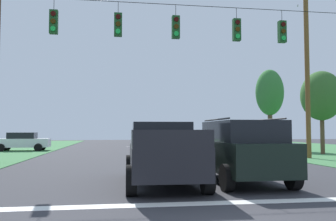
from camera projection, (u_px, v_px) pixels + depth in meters
The scene contains 12 objects.
stop_bar_stripe at pixel (220, 203), 8.26m from camera, with size 13.97×0.45×0.01m, color white.
lane_dash_0 at pixel (176, 173), 14.18m from camera, with size 0.15×2.50×0.01m, color white.
lane_dash_1 at pixel (156, 158), 21.48m from camera, with size 0.15×2.50×0.01m, color white.
lane_dash_2 at pixel (148, 153), 26.52m from camera, with size 0.15×2.50×0.01m, color white.
lane_dash_3 at pixel (138, 146), 37.62m from camera, with size 0.15×2.50×0.01m, color white.
overhead_signal_span at pixel (177, 69), 14.76m from camera, with size 16.82×0.31×7.42m.
pickup_truck at pixel (162, 153), 11.21m from camera, with size 2.42×5.46×1.95m.
suv_black at pixel (240, 150), 11.55m from camera, with size 2.21×4.80×2.05m.
distant_car_crossing_white at pixel (22, 141), 29.19m from camera, with size 4.34×2.10×1.52m.
utility_pole_mid_right at pixel (307, 64), 21.67m from camera, with size 0.28×2.00×11.43m.
tree_roadside_right at pixel (270, 93), 31.55m from camera, with size 2.45×2.45×7.10m.
tree_roadside_left at pixel (321, 96), 25.38m from camera, with size 2.89×2.89×5.93m.
Camera 1 is at (-2.43, -5.02, 1.68)m, focal length 38.07 mm.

